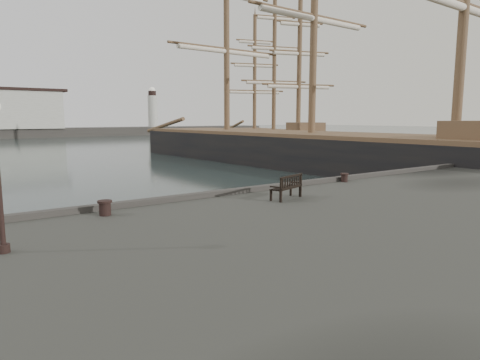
# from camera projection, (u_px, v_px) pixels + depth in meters

# --- Properties ---
(ground) EXTENTS (400.00, 400.00, 0.00)m
(ground) POSITION_uv_depth(u_px,v_px,m) (231.00, 235.00, 15.77)
(ground) COLOR black
(ground) RESTS_ON ground
(bench) EXTENTS (1.46, 0.85, 0.79)m
(bench) POSITION_uv_depth(u_px,v_px,m) (287.00, 191.00, 14.42)
(bench) COLOR black
(bench) RESTS_ON quay
(bollard_left) EXTENTS (0.45, 0.45, 0.42)m
(bollard_left) POSITION_uv_depth(u_px,v_px,m) (105.00, 208.00, 11.98)
(bollard_left) COLOR black
(bollard_left) RESTS_ON quay
(bollard_right) EXTENTS (0.40, 0.40, 0.37)m
(bollard_right) POSITION_uv_depth(u_px,v_px,m) (344.00, 178.00, 18.29)
(bollard_right) COLOR black
(bollard_right) RESTS_ON quay
(tall_ship_main) EXTENTS (11.15, 45.44, 33.79)m
(tall_ship_main) POSITION_uv_depth(u_px,v_px,m) (311.00, 157.00, 38.19)
(tall_ship_main) COLOR black
(tall_ship_main) RESTS_ON ground
(tall_ship_far) EXTENTS (13.82, 28.12, 23.66)m
(tall_ship_far) POSITION_uv_depth(u_px,v_px,m) (273.00, 143.00, 59.67)
(tall_ship_far) COLOR black
(tall_ship_far) RESTS_ON ground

